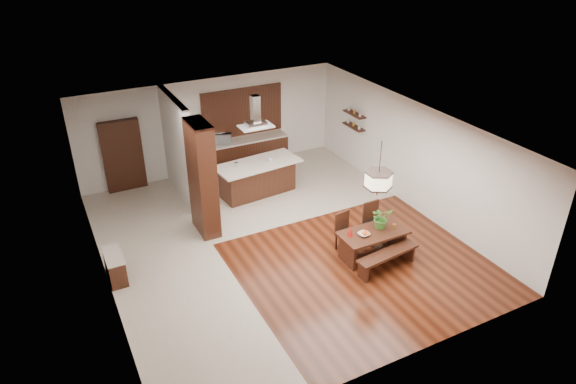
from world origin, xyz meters
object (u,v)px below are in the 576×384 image
fruit_bowl (364,234)px  pendant_lantern (379,169)px  dining_chair_left (347,233)px  kitchen_island (258,178)px  microwave (223,139)px  foliage_plant (381,218)px  hallway_console (115,267)px  dining_bench (387,261)px  range_hood (255,112)px  island_cup (270,159)px  dining_table (373,238)px  dining_chair_right (375,223)px

fruit_bowl → pendant_lantern: bearing=5.1°
dining_chair_left → kitchen_island: (-0.71, 3.54, 0.03)m
microwave → kitchen_island: bearing=-57.4°
foliage_plant → hallway_console: bearing=163.0°
dining_bench → microwave: microwave is taller
range_hood → island_cup: 1.48m
dining_table → foliage_plant: bearing=17.8°
island_cup → foliage_plant: bearing=-75.7°
pendant_lantern → foliage_plant: size_ratio=2.51×
dining_chair_left → dining_bench: bearing=-78.8°
fruit_bowl → island_cup: island_cup is taller
kitchen_island → range_hood: 1.96m
hallway_console → island_cup: 5.24m
dining_chair_right → kitchen_island: 3.85m
range_hood → island_cup: size_ratio=6.89×
dining_chair_left → dining_chair_right: dining_chair_right is taller
dining_chair_left → fruit_bowl: (0.11, -0.51, 0.22)m
dining_bench → dining_chair_left: size_ratio=1.66×
range_hood → fruit_bowl: bearing=-78.6°
kitchen_island → microwave: size_ratio=4.92×
foliage_plant → dining_bench: bearing=-110.8°
dining_chair_right → island_cup: bearing=106.9°
dining_bench → fruit_bowl: size_ratio=6.25×
foliage_plant → range_hood: size_ratio=0.58×
foliage_plant → island_cup: bearing=104.3°
island_cup → dining_bench: bearing=-80.7°
dining_chair_right → fruit_bowl: (-0.69, -0.51, 0.18)m
dining_bench → kitchen_island: kitchen_island is taller
hallway_console → island_cup: bearing=24.1°
dining_chair_left → foliage_plant: bearing=-41.5°
microwave → range_hood: bearing=-57.4°
range_hood → microwave: range_hood is taller
dining_bench → microwave: size_ratio=3.14×
range_hood → kitchen_island: bearing=-90.0°
microwave → dining_chair_right: bearing=-48.7°
microwave → island_cup: bearing=-47.6°
foliage_plant → microwave: bearing=106.2°
dining_chair_right → range_hood: size_ratio=1.13×
dining_chair_left → fruit_bowl: size_ratio=3.75×
kitchen_island → hallway_console: bearing=-159.1°
island_cup → microwave: microwave is taller
dining_table → range_hood: bearing=105.3°
island_cup → microwave: bearing=110.0°
pendant_lantern → dining_chair_right: bearing=50.7°
range_hood → dining_table: bearing=-74.7°
dining_bench → range_hood: bearing=103.5°
dining_chair_left → island_cup: island_cup is taller
dining_chair_left → range_hood: range_hood is taller
microwave → dining_bench: bearing=-55.0°
dining_bench → dining_chair_right: dining_chair_right is taller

